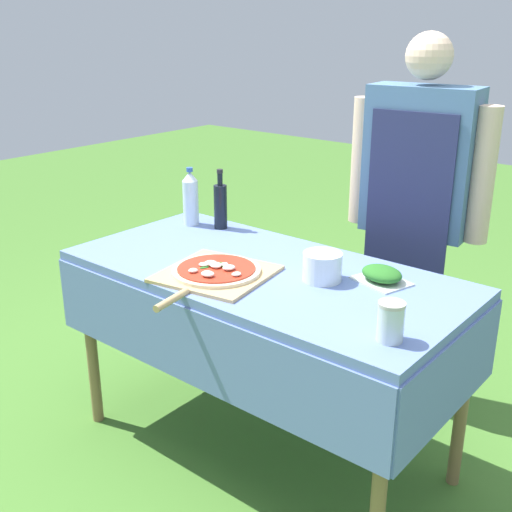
# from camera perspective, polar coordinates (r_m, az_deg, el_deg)

# --- Properties ---
(ground_plane) EXTENTS (12.00, 12.00, 0.00)m
(ground_plane) POSITION_cam_1_polar(r_m,az_deg,el_deg) (2.67, 0.59, -16.70)
(ground_plane) COLOR #477A2D
(prep_table) EXTENTS (1.47, 0.73, 0.77)m
(prep_table) POSITION_cam_1_polar(r_m,az_deg,el_deg) (2.33, 0.65, -3.23)
(prep_table) COLOR #607AB7
(prep_table) RESTS_ON ground
(person_cook) EXTENTS (0.59, 0.23, 1.57)m
(person_cook) POSITION_cam_1_polar(r_m,az_deg,el_deg) (2.69, 14.07, 4.97)
(person_cook) COLOR #333D56
(person_cook) RESTS_ON ground
(pizza_on_peel) EXTENTS (0.41, 0.54, 0.05)m
(pizza_on_peel) POSITION_cam_1_polar(r_m,az_deg,el_deg) (2.23, -3.65, -1.46)
(pizza_on_peel) COLOR tan
(pizza_on_peel) RESTS_ON prep_table
(oil_bottle) EXTENTS (0.06, 0.06, 0.26)m
(oil_bottle) POSITION_cam_1_polar(r_m,az_deg,el_deg) (2.72, -3.18, 4.53)
(oil_bottle) COLOR black
(oil_bottle) RESTS_ON prep_table
(water_bottle) EXTENTS (0.07, 0.07, 0.25)m
(water_bottle) POSITION_cam_1_polar(r_m,az_deg,el_deg) (2.78, -5.84, 5.16)
(water_bottle) COLOR silver
(water_bottle) RESTS_ON prep_table
(herb_container) EXTENTS (0.21, 0.18, 0.06)m
(herb_container) POSITION_cam_1_polar(r_m,az_deg,el_deg) (2.21, 11.12, -1.64)
(herb_container) COLOR silver
(herb_container) RESTS_ON prep_table
(mixing_tub) EXTENTS (0.13, 0.13, 0.10)m
(mixing_tub) POSITION_cam_1_polar(r_m,az_deg,el_deg) (2.19, 5.91, -0.94)
(mixing_tub) COLOR silver
(mixing_tub) RESTS_ON prep_table
(sauce_jar) EXTENTS (0.08, 0.08, 0.11)m
(sauce_jar) POSITION_cam_1_polar(r_m,az_deg,el_deg) (1.81, 11.87, -5.92)
(sauce_jar) COLOR silver
(sauce_jar) RESTS_ON prep_table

